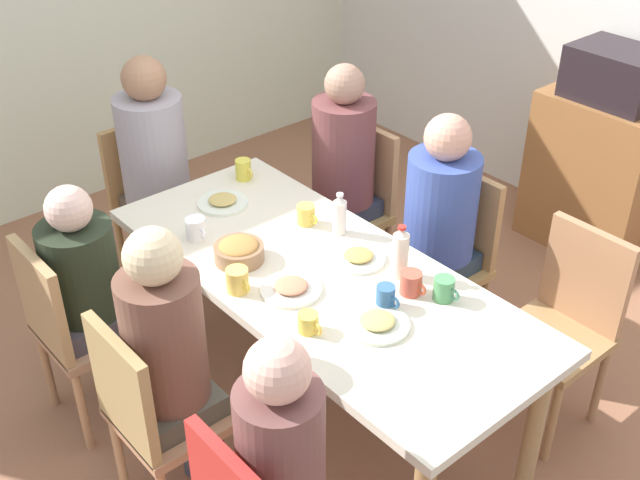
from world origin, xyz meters
name	(u,v)px	position (x,y,z in m)	size (l,w,h in m)	color
ground_plane	(320,411)	(0.00, 0.00, 0.00)	(5.97, 5.97, 0.00)	#946246
dining_table	(320,290)	(0.00, 0.00, 0.67)	(1.94, 0.81, 0.76)	beige
chair_0	(354,200)	(-0.65, 0.79, 0.51)	(0.40, 0.40, 0.90)	#A5854C
person_0	(342,164)	(-0.65, 0.70, 0.76)	(0.31, 0.31, 1.27)	#2E3C55
person_1	(285,468)	(0.65, -0.69, 0.71)	(0.30, 0.30, 1.20)	#44393C
chair_2	(565,318)	(0.65, 0.79, 0.51)	(0.40, 0.40, 0.90)	#A57B4C
chair_3	(153,411)	(0.00, -0.79, 0.51)	(0.40, 0.40, 0.90)	#A97654
person_3	(169,352)	(0.00, -0.70, 0.74)	(0.30, 0.30, 1.24)	#3E3E4C
chair_4	(72,325)	(-0.65, -0.79, 0.51)	(0.40, 0.40, 0.90)	#AA7A5A
person_4	(86,284)	(-0.65, -0.69, 0.68)	(0.30, 0.30, 1.12)	#3C404B
chair_5	(448,253)	(0.00, 0.79, 0.51)	(0.40, 0.40, 0.90)	#AE834B
person_5	(439,217)	(0.00, 0.70, 0.74)	(0.32, 0.32, 1.23)	#2C294C
chair_6	(152,198)	(-1.35, 0.00, 0.51)	(0.40, 0.40, 0.90)	#B57D51
person_6	(155,158)	(-1.26, 0.00, 0.78)	(0.33, 0.33, 1.30)	brown
plate_0	(377,323)	(0.39, -0.06, 0.78)	(0.23, 0.23, 0.04)	silver
plate_1	(223,202)	(-0.69, 0.01, 0.78)	(0.23, 0.23, 0.04)	silver
plate_2	(291,288)	(0.03, -0.17, 0.78)	(0.24, 0.24, 0.04)	white
plate_3	(358,258)	(0.04, 0.17, 0.78)	(0.22, 0.22, 0.04)	silver
bowl_0	(239,251)	(-0.28, -0.19, 0.81)	(0.20, 0.20, 0.09)	#926A4A
cup_0	(196,229)	(-0.52, -0.24, 0.81)	(0.12, 0.08, 0.10)	white
cup_1	(411,283)	(0.33, 0.17, 0.81)	(0.12, 0.08, 0.09)	#CA523F
cup_2	(444,289)	(0.44, 0.24, 0.81)	(0.12, 0.08, 0.09)	#4D955A
cup_3	(309,323)	(0.25, -0.27, 0.80)	(0.11, 0.08, 0.07)	#E0C54B
cup_4	(244,170)	(-0.82, 0.23, 0.81)	(0.11, 0.07, 0.10)	#DDCE44
cup_5	(386,297)	(0.33, 0.04, 0.81)	(0.11, 0.07, 0.09)	#356298
cup_6	(306,215)	(-0.32, 0.19, 0.81)	(0.11, 0.08, 0.09)	#DDBF4F
cup_7	(238,280)	(-0.11, -0.32, 0.81)	(0.12, 0.09, 0.10)	#EBC356
bottle_0	(400,253)	(0.22, 0.22, 0.87)	(0.06, 0.06, 0.23)	#EEDEC6
bottle_1	(340,215)	(-0.17, 0.25, 0.85)	(0.06, 0.06, 0.19)	silver
side_cabinet	(596,174)	(-0.05, 2.11, 0.45)	(0.70, 0.44, 0.90)	#945F34
microwave	(617,75)	(-0.05, 2.11, 1.04)	(0.48, 0.36, 0.28)	black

